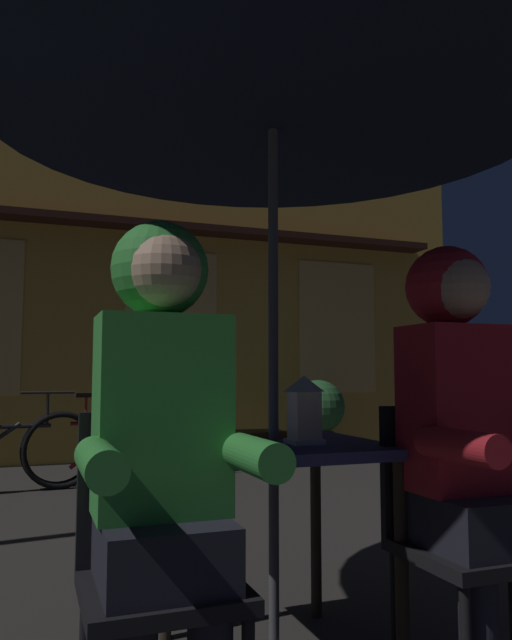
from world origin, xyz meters
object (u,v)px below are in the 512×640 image
(chair_left, at_px, (157,559))
(person_right_hooded, at_px, (466,415))
(cafe_table, at_px, (274,471))
(chair_right, at_px, (457,528))
(patio_umbrella, at_px, (273,81))
(person_left_hooded, at_px, (163,424))
(book, at_px, (257,434))
(potted_plant, at_px, (318,413))
(lantern, at_px, (304,408))
(bicycle_fourth, at_px, (116,444))

(chair_left, relative_size, person_right_hooded, 0.62)
(cafe_table, height_order, chair_right, chair_right)
(chair_left, distance_m, person_right_hooded, 1.03)
(cafe_table, distance_m, patio_umbrella, 1.42)
(person_left_hooded, height_order, book, person_left_hooded)
(patio_umbrella, distance_m, potted_plant, 5.08)
(lantern, height_order, potted_plant, lantern)
(lantern, height_order, book, lantern)
(person_left_hooded, distance_m, book, 0.77)
(chair_left, distance_m, person_left_hooded, 0.36)
(cafe_table, distance_m, book, 0.21)
(chair_left, bearing_deg, patio_umbrella, 37.55)
(chair_right, bearing_deg, person_right_hooded, -90.00)
(chair_left, xyz_separation_m, book, (0.48, 0.54, 0.26))
(chair_left, xyz_separation_m, chair_right, (0.96, 0.00, 0.00))
(chair_left, xyz_separation_m, bicycle_fourth, (0.43, 4.11, -0.14))
(cafe_table, bearing_deg, person_right_hooded, -41.57)
(patio_umbrella, bearing_deg, book, 89.09)
(chair_right, xyz_separation_m, bicycle_fourth, (-0.53, 4.11, -0.14))
(cafe_table, height_order, lantern, lantern)
(patio_umbrella, bearing_deg, cafe_table, 0.00)
(cafe_table, xyz_separation_m, person_right_hooded, (0.48, -0.43, 0.21))
(bicycle_fourth, distance_m, book, 3.59)
(chair_right, relative_size, book, 4.35)
(potted_plant, bearing_deg, chair_right, -110.96)
(chair_right, relative_size, person_left_hooded, 0.62)
(patio_umbrella, height_order, chair_left, patio_umbrella)
(book, relative_size, potted_plant, 0.22)
(chair_left, distance_m, chair_right, 0.96)
(person_left_hooded, bearing_deg, lantern, 30.46)
(cafe_table, relative_size, person_right_hooded, 0.53)
(person_left_hooded, relative_size, potted_plant, 1.52)
(person_left_hooded, bearing_deg, person_right_hooded, 0.00)
(lantern, xyz_separation_m, chair_right, (0.41, -0.27, -0.37))
(patio_umbrella, distance_m, lantern, 1.20)
(chair_left, bearing_deg, chair_right, 0.00)
(patio_umbrella, distance_m, person_right_hooded, 1.37)
(patio_umbrella, relative_size, lantern, 10.00)
(patio_umbrella, bearing_deg, lantern, -54.32)
(chair_left, bearing_deg, bicycle_fourth, 84.00)
(chair_left, distance_m, potted_plant, 5.41)
(patio_umbrella, relative_size, person_left_hooded, 1.65)
(chair_right, xyz_separation_m, person_right_hooded, (0.00, -0.06, 0.36))
(chair_left, height_order, chair_right, same)
(patio_umbrella, bearing_deg, person_right_hooded, -41.57)
(book, bearing_deg, person_left_hooded, -126.93)
(cafe_table, distance_m, chair_left, 0.62)
(person_right_hooded, bearing_deg, lantern, 141.44)
(chair_left, height_order, person_left_hooded, person_left_hooded)
(lantern, bearing_deg, chair_left, -154.11)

